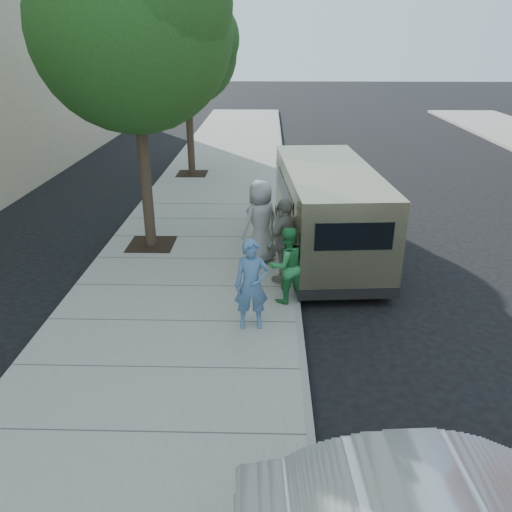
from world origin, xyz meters
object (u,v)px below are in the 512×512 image
object	(u,v)px
person_officer	(252,285)
person_gray_shirt	(261,222)
person_striped_polo	(285,241)
tree_far	(187,48)
tree_near	(133,22)
person_green_shirt	(287,265)
van	(326,209)
parking_meter	(289,250)

from	to	relation	value
person_officer	person_gray_shirt	world-z (taller)	person_gray_shirt
person_striped_polo	tree_far	bearing A→B (deg)	-118.69
tree_near	person_green_shirt	bearing A→B (deg)	-41.20
van	person_gray_shirt	world-z (taller)	van
tree_far	parking_meter	world-z (taller)	tree_far
van	person_gray_shirt	size ratio (longest dim) A/B	3.13
van	person_green_shirt	world-z (taller)	van
tree_near	person_gray_shirt	xyz separation A→B (m)	(2.89, -0.98, -4.38)
tree_near	parking_meter	size ratio (longest dim) A/B	5.20
van	tree_far	bearing A→B (deg)	116.13
van	person_green_shirt	xyz separation A→B (m)	(-1.09, -2.88, -0.26)
parking_meter	person_green_shirt	distance (m)	0.32
person_officer	person_green_shirt	xyz separation A→B (m)	(0.68, 1.04, -0.07)
tree_far	person_officer	xyz separation A→B (m)	(2.78, -11.66, -3.85)
tree_far	person_striped_polo	size ratio (longest dim) A/B	3.32
person_officer	person_gray_shirt	size ratio (longest dim) A/B	0.87
person_officer	person_green_shirt	bearing A→B (deg)	50.60
tree_near	parking_meter	distance (m)	6.25
tree_near	person_officer	size ratio (longest dim) A/B	4.27
person_green_shirt	person_gray_shirt	world-z (taller)	person_gray_shirt
person_officer	person_striped_polo	bearing A→B (deg)	64.62
tree_far	van	size ratio (longest dim) A/B	1.02
tree_near	tree_far	size ratio (longest dim) A/B	1.16
tree_near	person_gray_shirt	world-z (taller)	tree_near
parking_meter	van	bearing A→B (deg)	50.76
van	person_officer	world-z (taller)	van
tree_far	person_green_shirt	bearing A→B (deg)	-71.99
person_gray_shirt	parking_meter	bearing A→B (deg)	67.53
person_officer	person_green_shirt	distance (m)	1.24
parking_meter	person_officer	xyz separation A→B (m)	(-0.73, -1.26, -0.17)
tree_near	person_striped_polo	distance (m)	5.99
tree_far	van	distance (m)	9.70
person_gray_shirt	person_striped_polo	size ratio (longest dim) A/B	1.04
person_officer	tree_far	bearing A→B (deg)	97.09
person_striped_polo	person_officer	bearing A→B (deg)	22.63
person_officer	person_gray_shirt	bearing A→B (deg)	81.56
tree_far	person_gray_shirt	xyz separation A→B (m)	(2.89, -8.58, -3.72)
tree_far	parking_meter	distance (m)	11.58
person_green_shirt	person_striped_polo	distance (m)	0.93
person_green_shirt	person_striped_polo	world-z (taller)	person_striped_polo
parking_meter	person_green_shirt	bearing A→B (deg)	-120.81
tree_far	person_green_shirt	world-z (taller)	tree_far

